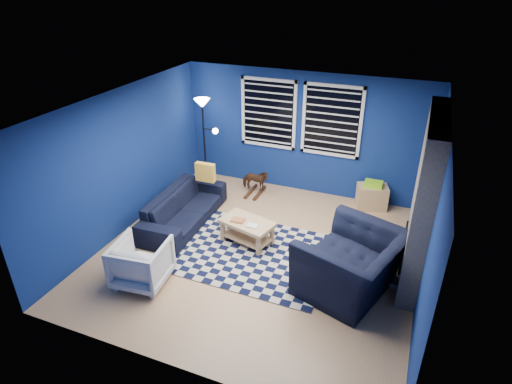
% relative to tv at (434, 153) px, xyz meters
% --- Properties ---
extents(floor, '(5.00, 5.00, 0.00)m').
position_rel_tv_xyz_m(floor, '(-2.45, -2.00, -1.40)').
color(floor, tan).
rests_on(floor, ground).
extents(ceiling, '(5.00, 5.00, 0.00)m').
position_rel_tv_xyz_m(ceiling, '(-2.45, -2.00, 1.10)').
color(ceiling, white).
rests_on(ceiling, wall_back).
extents(wall_back, '(5.00, 0.00, 5.00)m').
position_rel_tv_xyz_m(wall_back, '(-2.45, 0.50, -0.15)').
color(wall_back, navy).
rests_on(wall_back, floor).
extents(wall_left, '(0.00, 5.00, 5.00)m').
position_rel_tv_xyz_m(wall_left, '(-4.95, -2.00, -0.15)').
color(wall_left, navy).
rests_on(wall_left, floor).
extents(wall_right, '(0.00, 5.00, 5.00)m').
position_rel_tv_xyz_m(wall_right, '(0.05, -2.00, -0.15)').
color(wall_right, navy).
rests_on(wall_right, floor).
extents(fireplace, '(0.65, 2.00, 2.50)m').
position_rel_tv_xyz_m(fireplace, '(-0.09, -1.50, -0.20)').
color(fireplace, gray).
rests_on(fireplace, floor).
extents(window_left, '(1.17, 0.06, 1.42)m').
position_rel_tv_xyz_m(window_left, '(-3.20, 0.46, 0.20)').
color(window_left, black).
rests_on(window_left, wall_back).
extents(window_right, '(1.17, 0.06, 1.42)m').
position_rel_tv_xyz_m(window_right, '(-1.90, 0.46, 0.20)').
color(window_right, black).
rests_on(window_right, wall_back).
extents(tv, '(0.07, 1.00, 0.58)m').
position_rel_tv_xyz_m(tv, '(0.00, 0.00, 0.00)').
color(tv, black).
rests_on(tv, wall_right).
extents(rug, '(2.53, 2.03, 0.02)m').
position_rel_tv_xyz_m(rug, '(-2.49, -2.04, -1.39)').
color(rug, black).
rests_on(rug, floor).
extents(sofa, '(2.11, 0.89, 0.61)m').
position_rel_tv_xyz_m(sofa, '(-4.07, -1.59, -1.10)').
color(sofa, black).
rests_on(sofa, floor).
extents(armchair_big, '(1.73, 1.62, 0.92)m').
position_rel_tv_xyz_m(armchair_big, '(-0.88, -2.34, -0.94)').
color(armchair_big, black).
rests_on(armchair_big, floor).
extents(armchair_bent, '(0.83, 0.85, 0.70)m').
position_rel_tv_xyz_m(armchair_bent, '(-3.79, -3.31, -1.05)').
color(armchair_bent, gray).
rests_on(armchair_bent, floor).
extents(rocking_horse, '(0.33, 0.59, 0.47)m').
position_rel_tv_xyz_m(rocking_horse, '(-3.28, -0.05, -1.09)').
color(rocking_horse, '#4A2B17').
rests_on(rocking_horse, floor).
extents(coffee_table, '(1.00, 0.73, 0.45)m').
position_rel_tv_xyz_m(coffee_table, '(-2.74, -1.78, -1.09)').
color(coffee_table, tan).
rests_on(coffee_table, rug).
extents(cabinet, '(0.66, 0.53, 0.57)m').
position_rel_tv_xyz_m(cabinet, '(-0.94, 0.25, -1.15)').
color(cabinet, tan).
rests_on(cabinet, floor).
extents(floor_lamp, '(0.52, 0.32, 1.89)m').
position_rel_tv_xyz_m(floor_lamp, '(-4.43, 0.00, 0.15)').
color(floor_lamp, black).
rests_on(floor_lamp, floor).
extents(throw_pillow, '(0.38, 0.12, 0.36)m').
position_rel_tv_xyz_m(throw_pillow, '(-3.92, -0.98, -0.61)').
color(throw_pillow, gold).
rests_on(throw_pillow, sofa).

